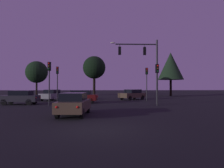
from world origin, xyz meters
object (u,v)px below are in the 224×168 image
object	(u,v)px
traffic_light_median	(57,77)
traffic_signal_mast_arm	(145,60)
traffic_light_corner_left	(147,78)
tree_left_far	(94,68)
tree_behind_sign	(171,66)
car_nearside_lane	(74,104)
car_parked_lot	(132,94)
car_crossing_right	(20,97)
traffic_light_far_side	(157,76)
tree_center_horizon	(37,72)
car_far_lane	(52,95)
traffic_light_corner_right	(49,75)
car_crossing_left	(80,96)

from	to	relation	value
traffic_light_median	traffic_signal_mast_arm	bearing A→B (deg)	-17.06
traffic_light_corner_left	tree_left_far	xyz separation A→B (m)	(-7.46, 6.25, 1.88)
tree_behind_sign	tree_left_far	xyz separation A→B (m)	(-15.51, -8.81, -1.18)
traffic_light_median	tree_behind_sign	xyz separation A→B (m)	(19.71, 16.85, 3.10)
traffic_light_median	car_nearside_lane	xyz separation A→B (m)	(3.91, -12.34, -2.36)
car_parked_lot	car_crossing_right	bearing A→B (deg)	-147.89
traffic_signal_mast_arm	traffic_light_far_side	world-z (taller)	traffic_signal_mast_arm
traffic_light_median	tree_center_horizon	distance (m)	18.76
tree_left_far	car_crossing_right	bearing A→B (deg)	-122.83
car_far_lane	tree_behind_sign	size ratio (longest dim) A/B	0.48
car_crossing_right	tree_behind_sign	xyz separation A→B (m)	(22.95, 20.34, 5.45)
car_crossing_right	traffic_light_corner_left	bearing A→B (deg)	19.50
car_crossing_right	tree_left_far	bearing A→B (deg)	57.17
traffic_signal_mast_arm	car_crossing_right	world-z (taller)	traffic_signal_mast_arm
traffic_light_median	car_parked_lot	bearing A→B (deg)	25.75
traffic_light_corner_right	traffic_light_far_side	distance (m)	11.05
car_far_lane	tree_behind_sign	bearing A→B (deg)	32.56
traffic_signal_mast_arm	traffic_light_far_side	size ratio (longest dim) A/B	1.70
traffic_light_corner_right	car_nearside_lane	size ratio (longest dim) A/B	0.98
traffic_light_corner_left	tree_center_horizon	xyz separation A→B (m)	(-19.68, 15.09, 1.74)
car_far_lane	car_crossing_right	bearing A→B (deg)	-104.16
traffic_signal_mast_arm	traffic_light_corner_right	bearing A→B (deg)	-170.11
car_crossing_left	tree_behind_sign	world-z (taller)	tree_behind_sign
traffic_signal_mast_arm	tree_center_horizon	world-z (taller)	traffic_signal_mast_arm
traffic_light_far_side	car_parked_lot	xyz separation A→B (m)	(-1.24, 10.17, -2.22)
car_parked_lot	tree_left_far	size ratio (longest dim) A/B	0.63
traffic_light_far_side	car_parked_lot	world-z (taller)	traffic_light_far_side
car_crossing_right	car_parked_lot	size ratio (longest dim) A/B	0.94
tree_left_far	car_crossing_left	bearing A→B (deg)	-96.82
traffic_light_corner_right	car_nearside_lane	distance (m)	8.54
traffic_light_median	tree_behind_sign	bearing A→B (deg)	40.52
traffic_light_median	car_crossing_right	size ratio (longest dim) A/B	1.09
car_nearside_lane	car_crossing_right	xyz separation A→B (m)	(-7.14, 8.84, -0.00)
traffic_signal_mast_arm	car_nearside_lane	world-z (taller)	traffic_signal_mast_arm
car_crossing_right	car_far_lane	xyz separation A→B (m)	(1.71, 6.78, 0.00)
traffic_light_far_side	car_far_lane	size ratio (longest dim) A/B	0.98
traffic_light_median	tree_left_far	size ratio (longest dim) A/B	0.64
traffic_light_far_side	car_crossing_left	distance (m)	9.34
traffic_light_far_side	car_far_lane	distance (m)	15.62
car_crossing_left	car_far_lane	bearing A→B (deg)	133.11
car_crossing_left	tree_left_far	distance (m)	10.60
traffic_light_far_side	car_crossing_right	bearing A→B (deg)	172.92
traffic_light_median	tree_left_far	distance (m)	9.27
traffic_light_corner_right	tree_left_far	xyz separation A→B (m)	(3.92, 13.00, 1.90)
traffic_light_corner_right	traffic_light_median	bearing A→B (deg)	93.33
traffic_signal_mast_arm	car_far_lane	xyz separation A→B (m)	(-11.95, 6.49, -4.14)
car_parked_lot	tree_behind_sign	distance (m)	16.30
traffic_light_corner_right	tree_left_far	size ratio (longest dim) A/B	0.64
car_nearside_lane	tree_left_far	bearing A→B (deg)	89.17
car_far_lane	tree_left_far	bearing A→B (deg)	39.64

